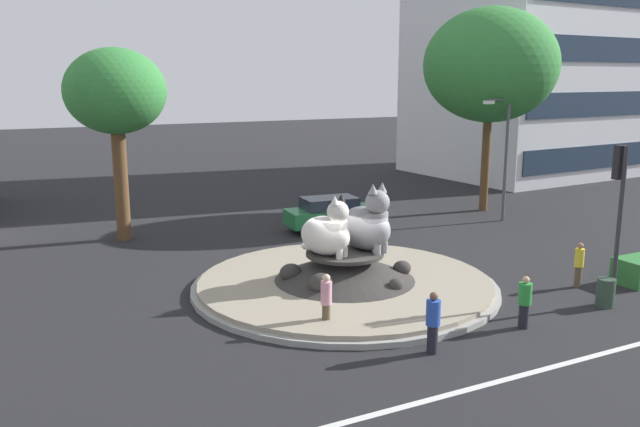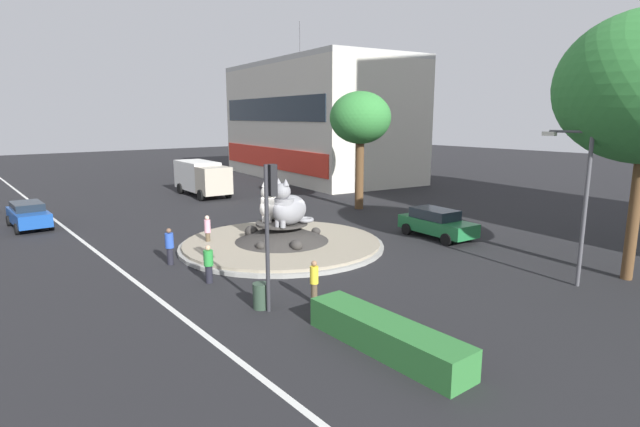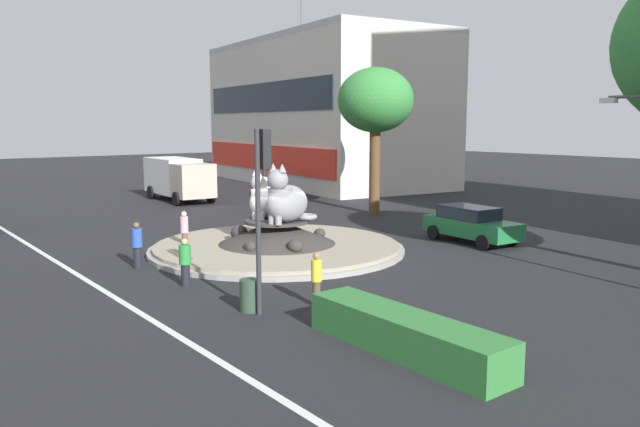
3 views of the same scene
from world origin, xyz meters
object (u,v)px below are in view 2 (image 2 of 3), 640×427
Objects in this scene: broadleaf_tree_behind_island at (360,119)px; pedestrian_pink_shirt at (208,230)px; shophouse_block at (317,121)px; pedestrian_blue_shirt at (170,246)px; hatchback_near_shophouse at (437,223)px; pedestrian_green_shirt at (209,263)px; cat_statue_white at (272,206)px; parked_car_right at (29,215)px; litter_bin at (261,296)px; streetlight_arm at (580,196)px; delivery_box_truck at (202,177)px; pedestrian_yellow_shirt at (314,281)px; traffic_light_mast at (270,210)px; cat_statue_grey at (288,208)px.

broadleaf_tree_behind_island is 14.79m from pedestrian_pink_shirt.
shophouse_block is 14.81× the size of pedestrian_blue_shirt.
broadleaf_tree_behind_island reaches higher than hatchback_near_shophouse.
shophouse_block is 16.02× the size of pedestrian_green_shirt.
parked_car_right is (-12.29, -9.25, -1.23)m from cat_statue_white.
cat_statue_white reaches higher than litter_bin.
streetlight_arm reaches higher than delivery_box_truck.
streetlight_arm is 0.86× the size of delivery_box_truck.
streetlight_arm is (34.53, -14.21, -2.53)m from shophouse_block.
streetlight_arm reaches higher than hatchback_near_shophouse.
cat_statue_white reaches higher than pedestrian_yellow_shirt.
traffic_light_mast is at bearing -17.21° from delivery_box_truck.
streetlight_arm reaches higher than pedestrian_yellow_shirt.
pedestrian_blue_shirt is at bearing 64.49° from pedestrian_yellow_shirt.
shophouse_block reaches higher than litter_bin.
pedestrian_pink_shirt is 0.99× the size of pedestrian_blue_shirt.
cat_statue_grey is 5.85m from pedestrian_blue_shirt.
broadleaf_tree_behind_island reaches higher than streetlight_arm.
parked_car_right is 19.88m from litter_bin.
cat_statue_grey reaches higher than hatchback_near_shophouse.
cat_statue_white is 9.14m from traffic_light_mast.
cat_statue_white reaches higher than delivery_box_truck.
pedestrian_blue_shirt is (1.73, -2.67, -0.00)m from pedestrian_pink_shirt.
delivery_box_truck is at bearing 109.66° from parked_car_right.
delivery_box_truck reaches higher than pedestrian_blue_shirt.
pedestrian_green_shirt is 1.71× the size of litter_bin.
hatchback_near_shophouse is 22.01m from delivery_box_truck.
shophouse_block is 38.80m from litter_bin.
cat_statue_white is at bearing 36.04° from parked_car_right.
traffic_light_mast is 3.25× the size of pedestrian_green_shirt.
cat_statue_white is 1.42× the size of pedestrian_blue_shirt.
broadleaf_tree_behind_island reaches higher than pedestrian_yellow_shirt.
delivery_box_truck reaches higher than litter_bin.
pedestrian_yellow_shirt is at bearing 37.92° from cat_statue_white.
hatchback_near_shophouse is 0.64× the size of delivery_box_truck.
pedestrian_green_shirt is 23.04m from delivery_box_truck.
cat_statue_white is 1.54× the size of pedestrian_green_shirt.
traffic_light_mast is at bearing -33.51° from shophouse_block.
parked_car_right reaches higher than litter_bin.
pedestrian_green_shirt is (-3.99, -0.38, -2.70)m from traffic_light_mast.
cat_statue_grey is 4.38m from pedestrian_pink_shirt.
pedestrian_yellow_shirt is 8.02m from pedestrian_blue_shirt.
hatchback_near_shophouse is at bearing 44.93° from parked_car_right.
traffic_light_mast is 19.91m from broadleaf_tree_behind_island.
pedestrian_green_shirt is (2.06, -5.31, -1.35)m from cat_statue_grey.
parked_car_right is (-13.79, -9.25, -1.34)m from cat_statue_grey.
pedestrian_blue_shirt is at bearing -73.01° from broadleaf_tree_behind_island.
pedestrian_yellow_shirt is at bearing 40.33° from pedestrian_pink_shirt.
streetlight_arm is (11.17, 5.82, 1.41)m from cat_statue_grey.
pedestrian_yellow_shirt is at bearing 67.00° from litter_bin.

